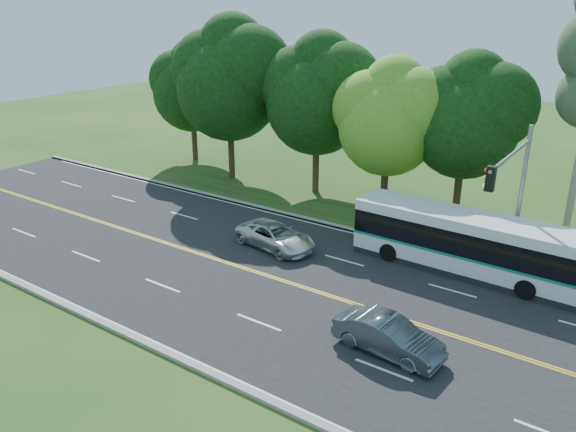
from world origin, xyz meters
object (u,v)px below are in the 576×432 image
Objects in this scene: traffic_signal at (513,186)px; sedan at (388,336)px; transit_bus at (467,244)px; suv at (275,236)px.

traffic_signal is 8.99m from sedan.
suv is (-9.03, -2.87, -0.78)m from transit_bus.
traffic_signal is at bearing -9.32° from transit_bus.
transit_bus is at bearing 169.24° from traffic_signal.
sedan is 10.33m from suv.
suv is at bearing -160.90° from transit_bus.
traffic_signal reaches higher than suv.
traffic_signal is at bearing -67.29° from suv.
traffic_signal is 0.64× the size of transit_bus.
sedan is at bearing -103.33° from traffic_signal.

